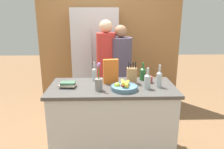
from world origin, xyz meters
name	(u,v)px	position (x,y,z in m)	size (l,w,h in m)	color
kitchen_island	(112,120)	(0.00, 0.00, 0.46)	(1.54, 0.74, 0.92)	silver
back_wall_wood	(110,39)	(0.00, 1.76, 1.30)	(2.74, 0.12, 2.60)	#9E6B3D
refrigerator	(96,61)	(-0.26, 1.40, 0.94)	(0.80, 0.62, 1.87)	#B7B7BC
fruit_bowl	(124,87)	(0.13, -0.14, 0.96)	(0.31, 0.31, 0.11)	slate
knife_block	(132,76)	(0.25, 0.09, 1.03)	(0.12, 0.10, 0.28)	#A87A4C
flower_vase	(99,83)	(-0.16, -0.16, 1.01)	(0.09, 0.09, 0.33)	gray
cereal_box	(111,71)	(-0.02, 0.12, 1.08)	(0.19, 0.09, 0.31)	orange
coffee_mug	(149,79)	(0.48, 0.13, 0.96)	(0.08, 0.11, 0.08)	#99332D
book_stack	(68,85)	(-0.54, -0.03, 0.95)	(0.21, 0.16, 0.07)	#232328
bottle_oil	(147,81)	(0.41, -0.11, 1.02)	(0.08, 0.08, 0.25)	#B2BCC1
bottle_vinegar	(143,73)	(0.41, 0.24, 1.01)	(0.08, 0.08, 0.23)	#286633
bottle_wine	(95,74)	(-0.22, 0.21, 1.02)	(0.06, 0.06, 0.25)	#B2BCC1
bottle_water	(159,78)	(0.56, -0.06, 1.03)	(0.07, 0.07, 0.27)	#B2BCC1
person_at_sink	(106,67)	(-0.07, 0.80, 0.96)	(0.30, 0.30, 1.69)	#383842
person_in_blue	(120,71)	(0.15, 0.81, 0.90)	(0.36, 0.36, 1.61)	#383842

